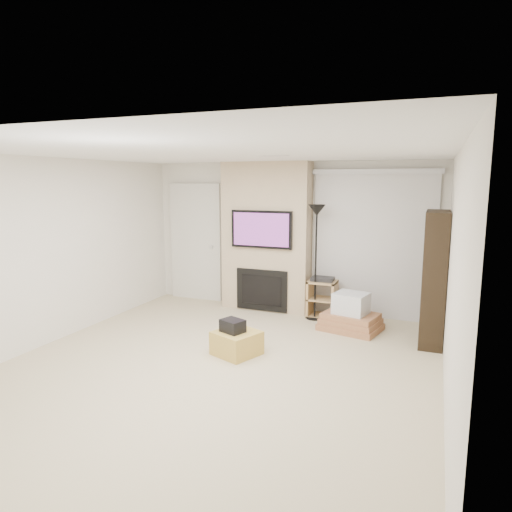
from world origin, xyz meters
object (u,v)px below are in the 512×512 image
at_px(av_stand, 322,296).
at_px(floor_lamp, 316,230).
at_px(bookshelf, 434,278).
at_px(box_stack, 351,316).
at_px(ottoman, 237,343).

bearing_deg(av_stand, floor_lamp, -123.71).
bearing_deg(bookshelf, av_stand, 159.93).
bearing_deg(box_stack, ottoman, -128.02).
xyz_separation_m(ottoman, box_stack, (1.18, 1.50, 0.06)).
distance_m(ottoman, floor_lamp, 2.32).
xyz_separation_m(floor_lamp, box_stack, (0.64, -0.36, -1.22)).
height_order(ottoman, floor_lamp, floor_lamp).
relative_size(floor_lamp, bookshelf, 1.01).
relative_size(av_stand, box_stack, 0.69).
height_order(floor_lamp, av_stand, floor_lamp).
bearing_deg(box_stack, floor_lamp, 150.84).
height_order(ottoman, av_stand, av_stand).
distance_m(floor_lamp, av_stand, 1.10).
height_order(av_stand, box_stack, av_stand).
xyz_separation_m(ottoman, av_stand, (0.62, 1.99, 0.20)).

